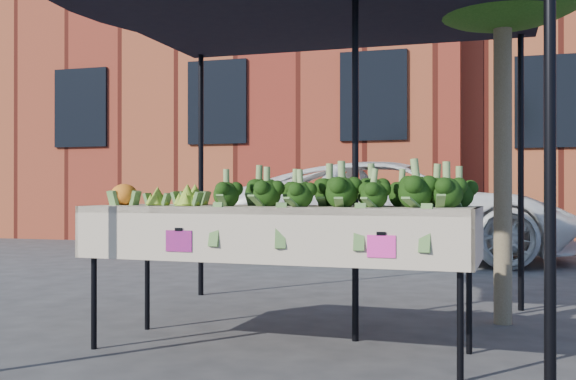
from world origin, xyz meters
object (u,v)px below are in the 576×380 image
object	(u,v)px
table	(279,279)
vehicle	(397,84)
canopy	(308,136)
street_tree	(503,65)

from	to	relation	value
table	vehicle	world-z (taller)	vehicle
vehicle	table	bearing A→B (deg)	177.87
canopy	table	bearing A→B (deg)	-95.44
table	vehicle	xyz separation A→B (m)	(-0.06, 5.93, 2.12)
street_tree	table	bearing A→B (deg)	-135.64
street_tree	vehicle	bearing A→B (deg)	106.90
table	street_tree	world-z (taller)	street_tree
vehicle	street_tree	xyz separation A→B (m)	(1.40, -4.62, -0.63)
canopy	vehicle	size ratio (longest dim) A/B	0.62
table	canopy	distance (m)	1.05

